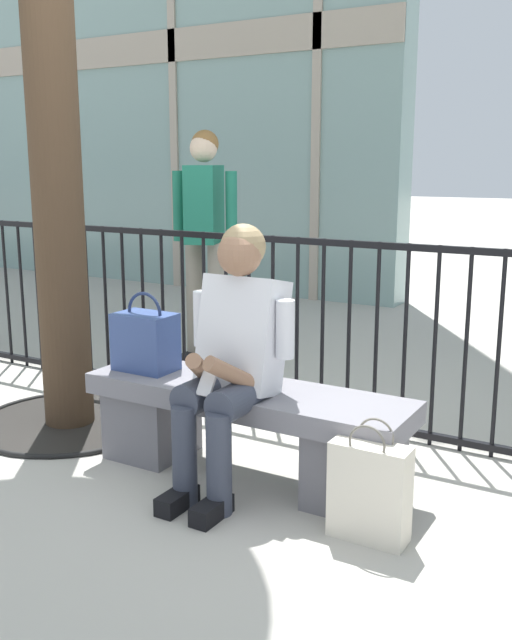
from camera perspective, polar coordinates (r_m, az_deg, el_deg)
name	(u,v)px	position (r m, az deg, el deg)	size (l,w,h in m)	color
ground_plane	(245,476)	(3.56, -0.83, -12.19)	(60.00, 60.00, 0.00)	#B2ADA3
stone_bench	(245,423)	(3.45, -0.85, -8.09)	(1.60, 0.44, 0.45)	slate
seated_person_with_phone	(232,351)	(3.23, -1.90, -2.49)	(0.52, 0.66, 1.21)	#383D4C
handbag_on_bench	(145,341)	(3.67, -8.71, -1.62)	(0.30, 0.20, 0.40)	#33477F
shopping_bag	(370,491)	(2.97, 8.94, -13.15)	(0.31, 0.13, 0.49)	beige
bystander_at_railing	(205,229)	(5.38, -4.07, 7.19)	(0.55, 0.43, 1.71)	gray
plaza_railing	(322,332)	(4.09, 5.25, -0.97)	(8.06, 0.04, 1.07)	black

